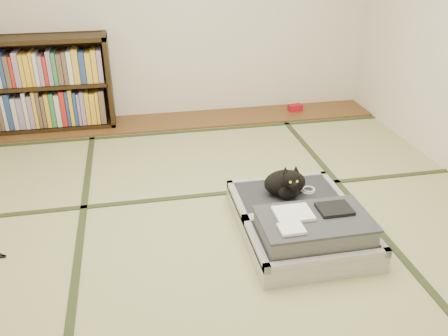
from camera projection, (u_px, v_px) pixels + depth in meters
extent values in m
plane|color=#BCB97D|center=(227.00, 222.00, 3.34)|extent=(4.50, 4.50, 0.00)
cube|color=brown|center=(189.00, 120.00, 5.08)|extent=(4.00, 0.50, 0.02)
cube|color=#AC0D1C|center=(295.00, 108.00, 5.29)|extent=(0.16, 0.11, 0.07)
plane|color=silver|center=(182.00, 0.00, 4.76)|extent=(4.00, 0.00, 4.00)
cube|color=#2D381E|center=(80.00, 238.00, 3.16)|extent=(0.05, 4.50, 0.01)
cube|color=#2D381E|center=(359.00, 207.00, 3.51)|extent=(0.05, 4.50, 0.01)
cube|color=#2D381E|center=(216.00, 194.00, 3.68)|extent=(4.00, 0.05, 0.01)
cube|color=#2D381E|center=(193.00, 131.00, 4.82)|extent=(4.00, 0.05, 0.01)
cube|color=black|center=(109.00, 81.00, 4.79)|extent=(0.04, 0.33, 0.94)
cube|color=black|center=(43.00, 126.00, 4.87)|extent=(1.46, 0.33, 0.04)
cube|color=black|center=(27.00, 39.00, 4.47)|extent=(1.46, 0.33, 0.04)
cube|color=black|center=(36.00, 85.00, 4.67)|extent=(1.40, 0.33, 0.03)
cube|color=black|center=(38.00, 80.00, 4.80)|extent=(1.46, 0.02, 0.94)
cube|color=gray|center=(39.00, 107.00, 4.75)|extent=(1.31, 0.23, 0.40)
cube|color=gray|center=(32.00, 66.00, 4.56)|extent=(1.31, 0.23, 0.35)
cube|color=silver|center=(312.00, 246.00, 2.97)|extent=(0.78, 0.52, 0.13)
cube|color=#2D2D35|center=(313.00, 242.00, 2.95)|extent=(0.69, 0.44, 0.10)
cube|color=silver|center=(328.00, 261.00, 2.73)|extent=(0.78, 0.04, 0.05)
cube|color=silver|center=(300.00, 216.00, 3.15)|extent=(0.78, 0.04, 0.05)
cube|color=silver|center=(256.00, 244.00, 2.87)|extent=(0.04, 0.52, 0.05)
cube|color=silver|center=(368.00, 230.00, 3.00)|extent=(0.04, 0.52, 0.05)
cube|color=silver|center=(286.00, 204.00, 3.42)|extent=(0.78, 0.52, 0.13)
cube|color=#2D2D35|center=(287.00, 200.00, 3.41)|extent=(0.69, 0.44, 0.10)
cube|color=silver|center=(298.00, 213.00, 3.18)|extent=(0.78, 0.04, 0.05)
cube|color=silver|center=(277.00, 180.00, 3.60)|extent=(0.78, 0.04, 0.05)
cube|color=silver|center=(237.00, 201.00, 3.33)|extent=(0.04, 0.52, 0.05)
cube|color=silver|center=(335.00, 191.00, 3.46)|extent=(0.04, 0.52, 0.05)
cylinder|color=black|center=(299.00, 214.00, 3.16)|extent=(0.70, 0.02, 0.02)
cube|color=gray|center=(314.00, 229.00, 2.91)|extent=(0.66, 0.40, 0.13)
cube|color=#3E3F46|center=(315.00, 219.00, 2.88)|extent=(0.68, 0.43, 0.02)
cube|color=white|center=(293.00, 213.00, 2.89)|extent=(0.23, 0.19, 0.02)
cube|color=black|center=(334.00, 209.00, 2.94)|extent=(0.21, 0.17, 0.02)
cube|color=white|center=(292.00, 229.00, 2.74)|extent=(0.15, 0.12, 0.02)
cube|color=white|center=(290.00, 276.00, 2.71)|extent=(0.06, 0.01, 0.04)
cube|color=white|center=(311.00, 275.00, 2.74)|extent=(0.05, 0.01, 0.04)
cube|color=orange|center=(369.00, 265.00, 2.80)|extent=(0.05, 0.01, 0.04)
cube|color=#197F33|center=(358.00, 264.00, 2.77)|extent=(0.04, 0.01, 0.03)
ellipsoid|color=black|center=(285.00, 183.00, 3.35)|extent=(0.30, 0.20, 0.19)
ellipsoid|color=black|center=(289.00, 191.00, 3.28)|extent=(0.15, 0.11, 0.11)
ellipsoid|color=black|center=(291.00, 179.00, 3.20)|extent=(0.13, 0.12, 0.12)
sphere|color=black|center=(293.00, 185.00, 3.17)|extent=(0.06, 0.06, 0.06)
cone|color=black|center=(285.00, 170.00, 3.19)|extent=(0.05, 0.06, 0.06)
cone|color=black|center=(296.00, 169.00, 3.20)|extent=(0.05, 0.06, 0.06)
sphere|color=#A5BF33|center=(290.00, 182.00, 3.15)|extent=(0.02, 0.02, 0.02)
sphere|color=#A5BF33|center=(297.00, 182.00, 3.15)|extent=(0.02, 0.02, 0.02)
cylinder|color=black|center=(294.00, 184.00, 3.48)|extent=(0.18, 0.11, 0.03)
torus|color=white|center=(308.00, 190.00, 3.43)|extent=(0.11, 0.11, 0.01)
torus|color=white|center=(309.00, 189.00, 3.42)|extent=(0.09, 0.09, 0.01)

